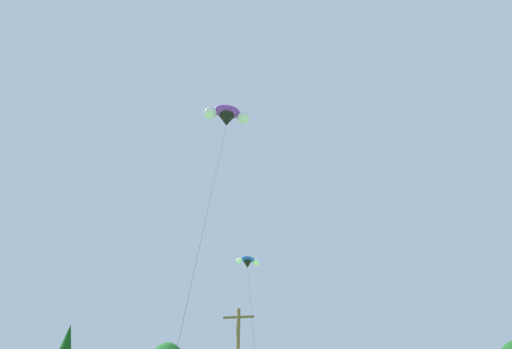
% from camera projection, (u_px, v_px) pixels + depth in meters
% --- Properties ---
extents(parafoil_kite_high_purple, '(3.47, 11.52, 22.84)m').
position_uv_depth(parafoil_kite_high_purple, '(227.00, 116.00, 32.38)').
color(parafoil_kite_high_purple, purple).
extents(parafoil_kite_mid_blue_white, '(5.22, 20.84, 17.34)m').
position_uv_depth(parafoil_kite_mid_blue_white, '(248.00, 262.00, 43.08)').
color(parafoil_kite_mid_blue_white, blue).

